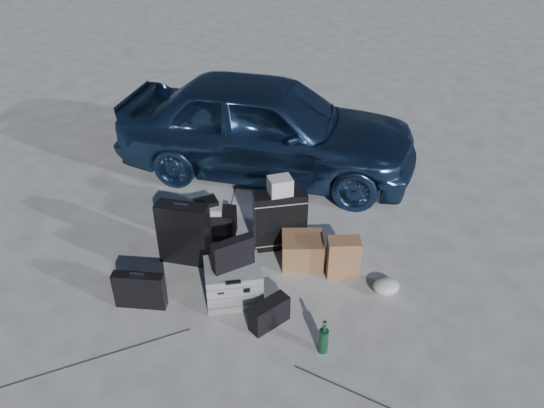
# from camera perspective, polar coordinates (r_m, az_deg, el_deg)

# --- Properties ---
(ground) EXTENTS (60.00, 60.00, 0.00)m
(ground) POSITION_cam_1_polar(r_m,az_deg,el_deg) (5.23, -1.38, -10.99)
(ground) COLOR beige
(ground) RESTS_ON ground
(car) EXTENTS (4.23, 2.80, 1.34)m
(car) POSITION_cam_1_polar(r_m,az_deg,el_deg) (7.07, -0.53, 8.39)
(car) COLOR #2E4F7B
(car) RESTS_ON ground
(pelican_case) EXTENTS (0.56, 0.47, 0.39)m
(pelican_case) POSITION_cam_1_polar(r_m,az_deg,el_deg) (5.21, -4.19, -8.39)
(pelican_case) COLOR gray
(pelican_case) RESTS_ON ground
(laptop_bag) EXTENTS (0.41, 0.26, 0.31)m
(laptop_bag) POSITION_cam_1_polar(r_m,az_deg,el_deg) (4.99, -4.22, -5.38)
(laptop_bag) COLOR black
(laptop_bag) RESTS_ON pelican_case
(briefcase) EXTENTS (0.50, 0.20, 0.38)m
(briefcase) POSITION_cam_1_polar(r_m,az_deg,el_deg) (5.27, -14.04, -9.00)
(briefcase) COLOR black
(briefcase) RESTS_ON ground
(suitcase_left) EXTENTS (0.57, 0.35, 0.70)m
(suitcase_left) POSITION_cam_1_polar(r_m,az_deg,el_deg) (5.63, -9.44, -3.14)
(suitcase_left) COLOR black
(suitcase_left) RESTS_ON ground
(suitcase_right) EXTENTS (0.58, 0.25, 0.68)m
(suitcase_right) POSITION_cam_1_polar(r_m,az_deg,el_deg) (5.76, 0.87, -1.76)
(suitcase_right) COLOR black
(suitcase_right) RESTS_ON ground
(white_carton) EXTENTS (0.27, 0.23, 0.19)m
(white_carton) POSITION_cam_1_polar(r_m,az_deg,el_deg) (5.53, 0.88, 1.96)
(white_carton) COLOR beige
(white_carton) RESTS_ON suitcase_right
(duffel_bag) EXTENTS (0.72, 0.44, 0.33)m
(duffel_bag) POSITION_cam_1_polar(r_m,az_deg,el_deg) (6.09, -7.13, -1.88)
(duffel_bag) COLOR black
(duffel_bag) RESTS_ON ground
(flat_box_white) EXTENTS (0.41, 0.32, 0.07)m
(flat_box_white) POSITION_cam_1_polar(r_m,az_deg,el_deg) (5.97, -7.27, -0.32)
(flat_box_white) COLOR beige
(flat_box_white) RESTS_ON duffel_bag
(flat_box_black) EXTENTS (0.29, 0.25, 0.05)m
(flat_box_black) POSITION_cam_1_polar(r_m,az_deg,el_deg) (5.94, -7.13, 0.19)
(flat_box_black) COLOR black
(flat_box_black) RESTS_ON flat_box_white
(kraft_bag) EXTENTS (0.34, 0.21, 0.44)m
(kraft_bag) POSITION_cam_1_polar(r_m,az_deg,el_deg) (5.49, 7.66, -5.71)
(kraft_bag) COLOR #A46D47
(kraft_bag) RESTS_ON ground
(cardboard_box) EXTENTS (0.46, 0.41, 0.32)m
(cardboard_box) POSITION_cam_1_polar(r_m,az_deg,el_deg) (5.64, 3.28, -4.99)
(cardboard_box) COLOR #9C6644
(cardboard_box) RESTS_ON ground
(plastic_bag) EXTENTS (0.32, 0.29, 0.15)m
(plastic_bag) POSITION_cam_1_polar(r_m,az_deg,el_deg) (5.45, 12.19, -8.65)
(plastic_bag) COLOR silver
(plastic_bag) RESTS_ON ground
(messenger_bag) EXTENTS (0.40, 0.34, 0.27)m
(messenger_bag) POSITION_cam_1_polar(r_m,az_deg,el_deg) (4.97, -0.29, -11.70)
(messenger_bag) COLOR black
(messenger_bag) RESTS_ON ground
(green_bottle) EXTENTS (0.11, 0.11, 0.34)m
(green_bottle) POSITION_cam_1_polar(r_m,az_deg,el_deg) (4.74, 5.58, -14.08)
(green_bottle) COLOR #0E331D
(green_bottle) RESTS_ON ground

